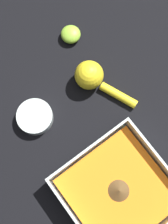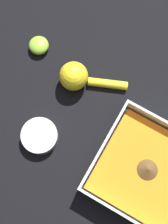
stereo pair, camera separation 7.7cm
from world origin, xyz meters
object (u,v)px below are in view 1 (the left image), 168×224
square_dish (118,191)px  spice_bowl (35,117)px  lemon_squeezer (92,77)px  lemon_half (71,34)px

square_dish → spice_bowl: (0.06, -0.27, -0.01)m
square_dish → lemon_squeezer: size_ratio=1.41×
spice_bowl → lemon_squeezer: (-0.18, 0.01, 0.02)m
lemon_squeezer → lemon_half: (-0.03, -0.14, -0.02)m
square_dish → lemon_squeezer: (-0.12, -0.26, 0.01)m
square_dish → lemon_squeezer: bearing=-114.9°
square_dish → lemon_half: (-0.15, -0.40, -0.01)m
square_dish → lemon_squeezer: lemon_squeezer is taller
spice_bowl → lemon_squeezer: size_ratio=0.53×
lemon_half → square_dish: bearing=69.0°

